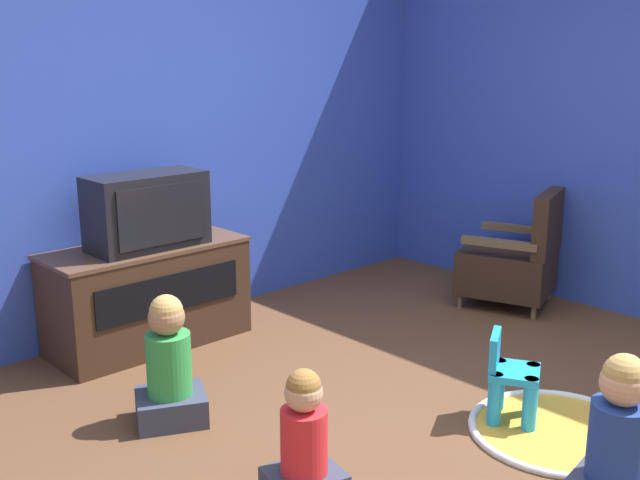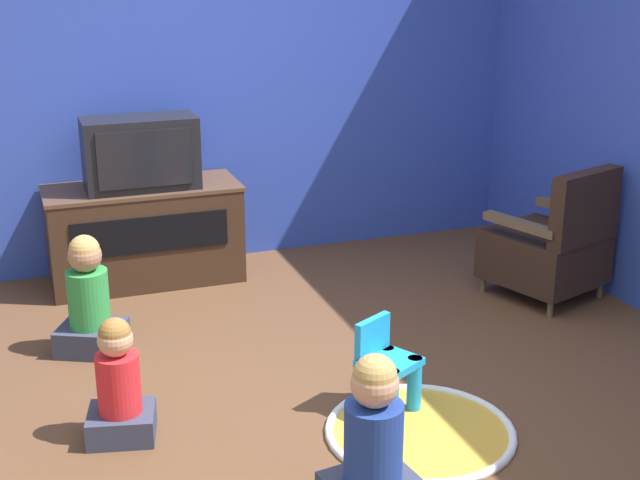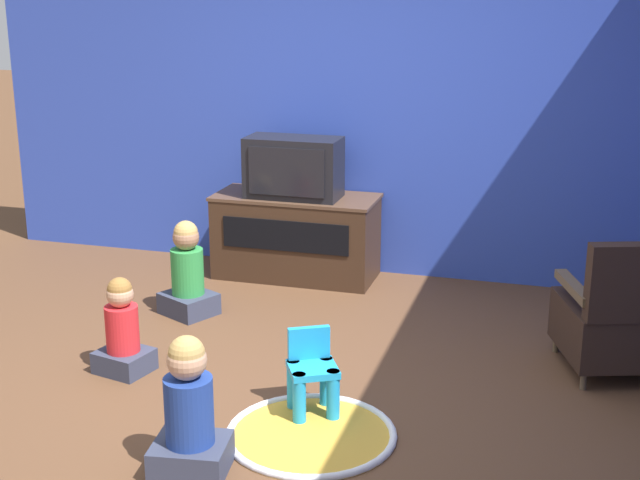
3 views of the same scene
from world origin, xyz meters
The scene contains 10 objects.
ground_plane centered at (0.00, 0.00, 0.00)m, with size 30.00×30.00×0.00m, color brown.
wall_back centered at (-0.33, 2.30, 1.45)m, with size 5.35×0.12×2.90m.
tv_cabinet centered at (-0.45, 1.96, 0.33)m, with size 1.22×0.53×0.63m.
television centered at (-0.45, 1.91, 0.85)m, with size 0.69×0.34×0.45m.
black_armchair centered at (1.83, 0.82, 0.32)m, with size 0.74×0.77×0.84m.
yellow_kid_chair centered at (0.31, -0.14, 0.20)m, with size 0.33×0.32×0.45m.
play_mat centered at (0.38, -0.38, 0.01)m, with size 0.86×0.86×0.04m.
child_watching_left centered at (-0.05, -0.85, 0.29)m, with size 0.38×0.34×0.67m.
child_watching_center centered at (-0.90, 1.00, 0.28)m, with size 0.43×0.41×0.65m.
child_watching_right centered at (-0.88, 0.05, 0.25)m, with size 0.34×0.31×0.57m.
Camera 3 is at (1.54, -4.18, 2.19)m, focal length 50.00 mm.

